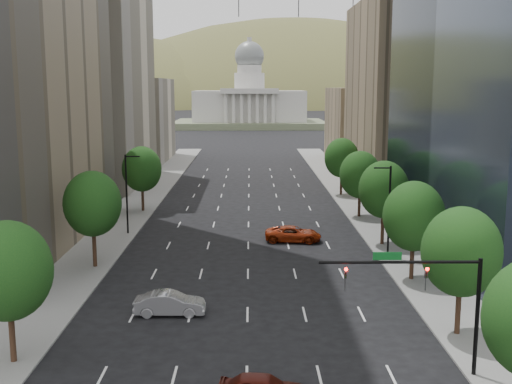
{
  "coord_description": "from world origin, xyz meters",
  "views": [
    {
      "loc": [
        0.21,
        -3.42,
        16.45
      ],
      "look_at": [
        0.68,
        46.23,
        8.0
      ],
      "focal_mm": 43.9,
      "sensor_mm": 36.0,
      "label": 1
    }
  ],
  "objects_px": {
    "capitol": "(249,106)",
    "car_red_far": "(293,234)",
    "car_silver": "(170,303)",
    "traffic_signal": "(435,290)"
  },
  "relations": [
    {
      "from": "capitol",
      "to": "car_red_far",
      "type": "distance_m",
      "value": 188.31
    },
    {
      "from": "car_silver",
      "to": "car_red_far",
      "type": "xyz_separation_m",
      "value": [
        10.45,
        21.59,
        -0.01
      ]
    },
    {
      "from": "capitol",
      "to": "car_silver",
      "type": "height_order",
      "value": "capitol"
    },
    {
      "from": "traffic_signal",
      "to": "car_red_far",
      "type": "relative_size",
      "value": 1.52
    },
    {
      "from": "capitol",
      "to": "car_silver",
      "type": "relative_size",
      "value": 11.65
    },
    {
      "from": "traffic_signal",
      "to": "car_silver",
      "type": "distance_m",
      "value": 19.51
    },
    {
      "from": "car_silver",
      "to": "car_red_far",
      "type": "bearing_deg",
      "value": -26.23
    },
    {
      "from": "capitol",
      "to": "car_silver",
      "type": "xyz_separation_m",
      "value": [
        -5.64,
        -209.68,
        -7.73
      ]
    },
    {
      "from": "car_silver",
      "to": "car_red_far",
      "type": "distance_m",
      "value": 23.99
    },
    {
      "from": "traffic_signal",
      "to": "car_red_far",
      "type": "height_order",
      "value": "traffic_signal"
    }
  ]
}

